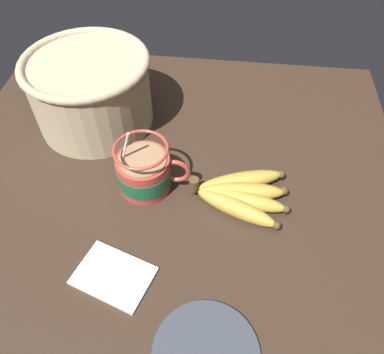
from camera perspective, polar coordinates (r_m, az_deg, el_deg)
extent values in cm
cube|color=#332319|center=(76.62, -3.67, -2.92)|extent=(96.03, 96.03, 3.64)
cylinder|color=#B23D33|center=(73.58, -7.29, 0.61)|extent=(10.38, 10.38, 7.57)
cylinder|color=#195638|center=(73.70, -7.28, 0.54)|extent=(10.58, 10.58, 3.63)
torus|color=#B23D33|center=(71.51, -2.56, 0.91)|extent=(5.88, 0.90, 5.88)
cylinder|color=#997551|center=(70.72, -7.59, 2.67)|extent=(9.18, 9.18, 0.40)
torus|color=#B23D33|center=(68.78, -7.82, 4.21)|extent=(10.38, 10.38, 0.60)
cylinder|color=silver|center=(71.50, -10.46, 2.98)|extent=(4.16, 0.50, 12.72)
ellipsoid|color=silver|center=(75.69, -8.46, -0.40)|extent=(3.00, 2.00, 0.80)
cylinder|color=#4C381E|center=(72.25, 0.25, -1.45)|extent=(2.00, 2.00, 3.00)
ellipsoid|color=#B79338|center=(70.80, 6.71, -4.68)|extent=(16.25, 9.35, 3.52)
sphere|color=#4C381E|center=(69.81, 12.75, -7.21)|extent=(1.59, 1.59, 1.59)
ellipsoid|color=#B79338|center=(72.06, 7.54, -3.43)|extent=(17.24, 5.97, 3.54)
sphere|color=#4C381E|center=(72.29, 14.13, -4.77)|extent=(1.59, 1.59, 1.59)
ellipsoid|color=#B79338|center=(73.34, 7.52, -1.97)|extent=(16.83, 5.29, 3.76)
sphere|color=#4C381E|center=(74.74, 13.84, -2.07)|extent=(1.69, 1.69, 1.69)
ellipsoid|color=#B79338|center=(74.79, 7.40, -0.63)|extent=(17.31, 9.06, 3.68)
sphere|color=#4C381E|center=(77.45, 13.41, 0.41)|extent=(1.66, 1.66, 1.66)
cylinder|color=tan|center=(87.77, -15.03, 12.23)|extent=(25.96, 25.96, 15.54)
torus|color=tan|center=(83.48, -16.13, 16.43)|extent=(27.26, 27.26, 1.82)
cube|color=white|center=(66.30, -11.85, -14.50)|extent=(14.69, 12.27, 0.60)
cylinder|color=#333842|center=(60.74, 2.14, -25.34)|extent=(16.05, 16.05, 0.60)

